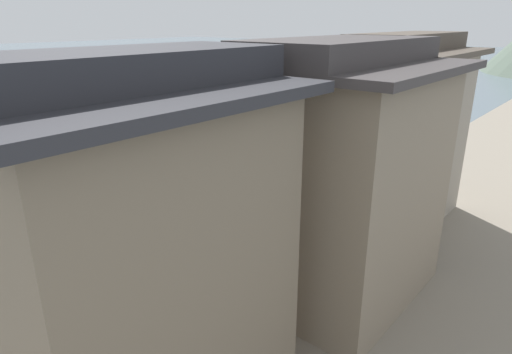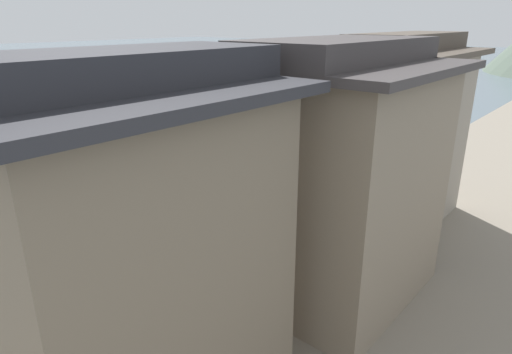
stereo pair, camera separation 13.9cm
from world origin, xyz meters
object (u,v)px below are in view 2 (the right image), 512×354
at_px(mooring_post_dock_mid, 188,278).
at_px(house_waterfront_nearest, 134,254).
at_px(boat_midriver_drifting, 17,208).
at_px(house_waterfront_tall, 399,133).
at_px(boat_moored_third, 449,128).
at_px(boat_moored_nearest, 406,151).
at_px(house_waterfront_second, 333,174).
at_px(boat_midriver_upstream, 40,331).
at_px(boat_moored_second, 200,265).
at_px(boat_moored_far, 148,172).

bearing_deg(mooring_post_dock_mid, house_waterfront_nearest, -52.82).
bearing_deg(boat_midriver_drifting, house_waterfront_tall, 33.34).
distance_m(boat_moored_third, boat_midriver_drifting, 37.06).
bearing_deg(house_waterfront_tall, boat_moored_third, 101.54).
height_order(boat_moored_nearest, house_waterfront_tall, house_waterfront_tall).
bearing_deg(house_waterfront_second, boat_midriver_upstream, -128.84).
bearing_deg(house_waterfront_nearest, boat_moored_second, 127.89).
bearing_deg(boat_midriver_drifting, boat_moored_nearest, 64.59).
bearing_deg(boat_moored_nearest, boat_moored_far, -125.36).
bearing_deg(house_waterfront_nearest, mooring_post_dock_mid, 127.18).
bearing_deg(boat_midriver_upstream, boat_moored_third, 88.96).
relative_size(boat_moored_nearest, boat_midriver_drifting, 0.87).
bearing_deg(house_waterfront_nearest, house_waterfront_tall, 90.71).
bearing_deg(boat_midriver_upstream, boat_moored_far, 131.25).
bearing_deg(boat_moored_third, boat_moored_far, -113.91).
relative_size(boat_midriver_drifting, house_waterfront_nearest, 0.52).
relative_size(boat_moored_third, boat_moored_far, 0.93).
bearing_deg(boat_moored_far, house_waterfront_tall, 8.38).
height_order(boat_moored_third, mooring_post_dock_mid, mooring_post_dock_mid).
relative_size(boat_moored_far, house_waterfront_nearest, 0.60).
height_order(boat_moored_third, house_waterfront_nearest, house_waterfront_nearest).
height_order(boat_moored_far, house_waterfront_nearest, house_waterfront_nearest).
height_order(boat_midriver_upstream, house_waterfront_nearest, house_waterfront_nearest).
bearing_deg(boat_moored_nearest, house_waterfront_nearest, -79.81).
relative_size(boat_moored_far, mooring_post_dock_mid, 5.74).
distance_m(boat_moored_nearest, mooring_post_dock_mid, 24.78).
distance_m(boat_moored_far, boat_midriver_upstream, 16.70).
height_order(boat_moored_second, house_waterfront_tall, house_waterfront_tall).
bearing_deg(boat_moored_third, boat_midriver_drifting, -108.86).
xyz_separation_m(boat_moored_second, mooring_post_dock_mid, (1.65, -2.01, 1.04)).
distance_m(house_waterfront_nearest, house_waterfront_tall, 14.75).
xyz_separation_m(boat_moored_second, house_waterfront_tall, (4.53, 8.70, 4.89)).
distance_m(house_waterfront_second, mooring_post_dock_mid, 6.38).
xyz_separation_m(boat_moored_third, house_waterfront_tall, (4.90, -23.97, 4.88)).
relative_size(boat_moored_nearest, house_waterfront_tall, 0.45).
distance_m(house_waterfront_nearest, mooring_post_dock_mid, 6.36).
relative_size(boat_moored_third, house_waterfront_tall, 0.56).
distance_m(boat_moored_third, boat_moored_far, 28.90).
relative_size(boat_moored_nearest, house_waterfront_nearest, 0.45).
bearing_deg(boat_midriver_upstream, mooring_post_dock_mid, 57.59).
height_order(boat_moored_far, house_waterfront_second, house_waterfront_second).
distance_m(boat_moored_nearest, boat_moored_far, 20.11).
height_order(boat_moored_third, boat_moored_far, boat_moored_third).
xyz_separation_m(house_waterfront_second, mooring_post_dock_mid, (-3.62, -3.58, -3.84)).
bearing_deg(boat_midriver_drifting, boat_moored_far, 88.25).
height_order(house_waterfront_second, mooring_post_dock_mid, house_waterfront_second).
height_order(boat_moored_second, boat_midriver_upstream, boat_moored_second).
height_order(boat_moored_second, house_waterfront_second, house_waterfront_second).
xyz_separation_m(boat_midriver_upstream, house_waterfront_nearest, (5.79, 0.25, 4.97)).
relative_size(boat_midriver_drifting, house_waterfront_second, 0.52).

